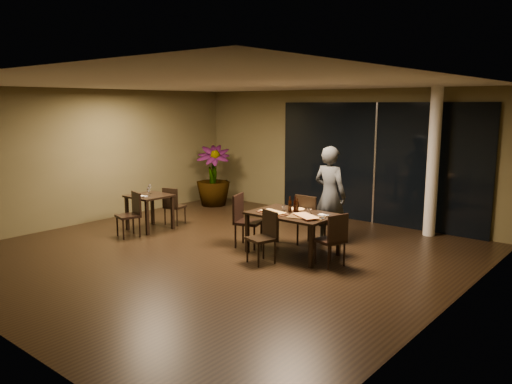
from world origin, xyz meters
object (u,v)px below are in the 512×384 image
object	(u,v)px
main_table	(293,217)
side_table	(149,201)
chair_main_far	(309,218)
chair_main_left	(244,217)
chair_side_near	(132,212)
bottle_a	(290,204)
chair_main_right	(333,237)
bottle_c	(295,204)
chair_main_near	(265,234)
bottle_b	(297,206)
diner	(330,195)
potted_plant	(213,176)
chair_side_far	(173,204)

from	to	relation	value
main_table	side_table	bearing A→B (deg)	-171.63
chair_main_far	chair_main_left	bearing A→B (deg)	39.13
chair_side_near	bottle_a	distance (m)	3.37
chair_main_far	chair_main_right	distance (m)	1.24
chair_main_far	chair_side_near	bearing A→B (deg)	27.47
main_table	chair_main_left	xyz separation A→B (m)	(-1.00, -0.18, -0.12)
bottle_a	bottle_c	distance (m)	0.11
chair_main_near	bottle_b	distance (m)	0.84
bottle_b	bottle_c	world-z (taller)	bottle_c
chair_main_far	bottle_a	size ratio (longest dim) A/B	3.37
diner	potted_plant	bearing A→B (deg)	-11.16
chair_side_far	chair_main_near	bearing A→B (deg)	151.90
chair_main_far	bottle_a	distance (m)	0.68
bottle_a	chair_main_near	bearing A→B (deg)	-90.24
chair_main_right	chair_side_near	distance (m)	4.27
chair_main_far	chair_main_right	xyz separation A→B (m)	(0.99, -0.76, -0.05)
chair_side_near	diner	world-z (taller)	diner
chair_side_far	potted_plant	size ratio (longest dim) A/B	0.53
bottle_b	side_table	bearing A→B (deg)	-171.05
side_table	chair_main_far	distance (m)	3.52
side_table	bottle_a	distance (m)	3.38
bottle_a	chair_main_far	bearing A→B (deg)	88.01
side_table	chair_side_near	distance (m)	0.62
chair_main_near	chair_main_left	bearing A→B (deg)	166.68
main_table	chair_main_near	xyz separation A→B (m)	(-0.08, -0.69, -0.18)
main_table	chair_main_left	distance (m)	1.02
chair_main_right	diner	world-z (taller)	diner
potted_plant	chair_main_left	bearing A→B (deg)	-36.96
chair_side_far	bottle_c	xyz separation A→B (m)	(3.29, 0.04, 0.42)
bottle_a	bottle_b	size ratio (longest dim) A/B	1.11
side_table	chair_main_left	distance (m)	2.43
chair_main_right	bottle_a	xyz separation A→B (m)	(-1.01, 0.17, 0.39)
chair_main_near	diner	bearing A→B (deg)	99.44
chair_side_near	bottle_c	bearing A→B (deg)	35.31
potted_plant	bottle_c	bearing A→B (deg)	-26.91
side_table	chair_side_far	bearing A→B (deg)	81.91
chair_main_right	chair_main_left	bearing A→B (deg)	-71.76
chair_main_right	chair_side_near	world-z (taller)	chair_side_near
chair_main_near	bottle_a	size ratio (longest dim) A/B	3.02
main_table	bottle_b	world-z (taller)	bottle_b
chair_main_right	bottle_c	xyz separation A→B (m)	(-0.96, 0.26, 0.39)
main_table	bottle_c	world-z (taller)	bottle_c
chair_main_left	bottle_a	size ratio (longest dim) A/B	3.39
main_table	potted_plant	bearing A→B (deg)	152.03
chair_main_right	potted_plant	bearing A→B (deg)	-97.39
chair_side_far	bottle_a	xyz separation A→B (m)	(3.24, -0.06, 0.42)
chair_main_left	bottle_b	xyz separation A→B (m)	(1.06, 0.22, 0.33)
chair_main_near	bottle_a	distance (m)	0.81
chair_main_left	main_table	bearing A→B (deg)	-99.37
bottle_b	chair_main_right	bearing A→B (deg)	-12.69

